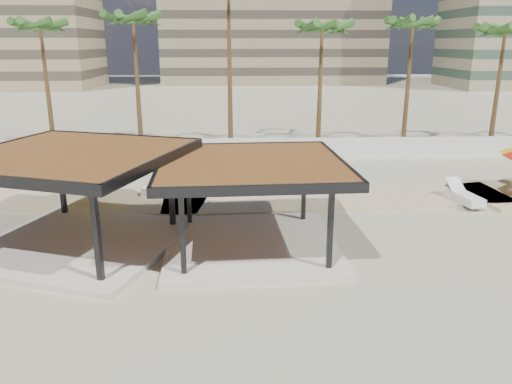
% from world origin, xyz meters
% --- Properties ---
extents(ground, '(200.00, 200.00, 0.00)m').
position_xyz_m(ground, '(0.00, 0.00, 0.00)').
color(ground, tan).
rests_on(ground, ground).
extents(promenade, '(44.45, 7.97, 0.24)m').
position_xyz_m(promenade, '(2.00, 7.67, 0.06)').
color(promenade, '#C6B284').
rests_on(promenade, ground).
extents(boundary_wall, '(56.00, 0.30, 1.20)m').
position_xyz_m(boundary_wall, '(0.00, 16.00, 0.60)').
color(boundary_wall, silver).
rests_on(boundary_wall, ground).
extents(pavilion_central, '(6.61, 6.61, 3.20)m').
position_xyz_m(pavilion_central, '(-2.14, 1.39, 1.91)').
color(pavilion_central, beige).
rests_on(pavilion_central, ground).
extents(pavilion_west, '(8.73, 8.73, 3.49)m').
position_xyz_m(pavilion_west, '(-8.32, 1.79, 2.08)').
color(pavilion_west, beige).
rests_on(pavilion_west, ground).
extents(umbrella_b, '(3.34, 3.34, 2.38)m').
position_xyz_m(umbrella_b, '(-9.02, 6.12, 2.23)').
color(umbrella_b, beige).
rests_on(umbrella_b, promenade).
extents(lounger_a, '(1.39, 2.46, 0.89)m').
position_xyz_m(lounger_a, '(-6.39, 8.15, 0.39)').
color(lounger_a, silver).
rests_on(lounger_a, promenade).
extents(lounger_c, '(1.06, 2.30, 0.84)m').
position_xyz_m(lounger_c, '(7.61, 5.85, 0.38)').
color(lounger_c, silver).
rests_on(lounger_c, promenade).
extents(palm_b, '(3.00, 3.00, 8.90)m').
position_xyz_m(palm_b, '(-15.00, 18.70, 7.76)').
color(palm_b, brown).
rests_on(palm_b, ground).
extents(palm_c, '(3.00, 3.00, 9.31)m').
position_xyz_m(palm_c, '(-9.00, 18.10, 8.14)').
color(palm_c, brown).
rests_on(palm_c, ground).
extents(palm_e, '(3.00, 3.00, 8.79)m').
position_xyz_m(palm_e, '(3.00, 18.40, 7.66)').
color(palm_e, brown).
rests_on(palm_e, ground).
extents(palm_f, '(3.00, 3.00, 9.05)m').
position_xyz_m(palm_f, '(9.00, 18.60, 7.90)').
color(palm_f, brown).
rests_on(palm_f, ground).
extents(palm_g, '(3.00, 3.00, 8.60)m').
position_xyz_m(palm_g, '(15.00, 18.20, 7.47)').
color(palm_g, brown).
rests_on(palm_g, ground).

